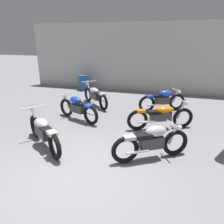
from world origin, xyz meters
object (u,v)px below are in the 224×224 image
at_px(motorcycle_left_row_0, 43,131).
at_px(motorcycle_left_row_1, 78,108).
at_px(motorcycle_right_row_2, 163,100).
at_px(motorcycle_right_row_0, 152,141).
at_px(motorcycle_right_row_1, 161,116).
at_px(oil_drum, 84,83).
at_px(motorcycle_left_row_2, 95,95).

relative_size(motorcycle_left_row_0, motorcycle_left_row_1, 0.97).
height_order(motorcycle_left_row_0, motorcycle_right_row_2, motorcycle_left_row_0).
xyz_separation_m(motorcycle_right_row_0, motorcycle_right_row_1, (0.06, 1.92, -0.01)).
bearing_deg(motorcycle_right_row_0, motorcycle_right_row_1, 88.25).
distance_m(motorcycle_left_row_0, motorcycle_right_row_2, 4.87).
bearing_deg(motorcycle_right_row_1, motorcycle_right_row_0, -91.75).
bearing_deg(motorcycle_right_row_1, oil_drum, 136.47).
height_order(motorcycle_left_row_1, motorcycle_left_row_2, motorcycle_left_row_2).
bearing_deg(oil_drum, motorcycle_left_row_0, -74.87).
height_order(motorcycle_left_row_2, oil_drum, motorcycle_left_row_2).
relative_size(motorcycle_left_row_2, motorcycle_right_row_2, 0.94).
relative_size(motorcycle_right_row_1, motorcycle_right_row_2, 1.14).
distance_m(motorcycle_left_row_1, motorcycle_right_row_0, 3.40).
height_order(motorcycle_left_row_0, oil_drum, motorcycle_left_row_0).
height_order(motorcycle_right_row_0, motorcycle_right_row_2, same).
bearing_deg(motorcycle_left_row_2, motorcycle_right_row_2, 1.42).
relative_size(motorcycle_left_row_2, motorcycle_right_row_1, 0.82).
height_order(motorcycle_right_row_0, oil_drum, motorcycle_right_row_0).
xyz_separation_m(motorcycle_left_row_1, motorcycle_right_row_2, (2.79, 1.92, 0.00)).
relative_size(motorcycle_left_row_0, motorcycle_right_row_2, 1.02).
height_order(motorcycle_left_row_0, motorcycle_left_row_2, same).
bearing_deg(motorcycle_right_row_1, motorcycle_left_row_0, -143.48).
height_order(motorcycle_left_row_0, motorcycle_right_row_0, motorcycle_left_row_0).
relative_size(motorcycle_right_row_1, oil_drum, 2.37).
bearing_deg(oil_drum, motorcycle_right_row_2, -29.09).
height_order(motorcycle_left_row_1, oil_drum, motorcycle_left_row_1).
bearing_deg(motorcycle_right_row_0, motorcycle_left_row_0, -175.83).
relative_size(motorcycle_left_row_1, motorcycle_right_row_2, 1.05).
height_order(motorcycle_left_row_1, motorcycle_right_row_2, same).
xyz_separation_m(motorcycle_left_row_0, motorcycle_right_row_0, (2.81, 0.21, 0.01)).
bearing_deg(motorcycle_left_row_0, motorcycle_right_row_0, 4.17).
xyz_separation_m(motorcycle_left_row_0, motorcycle_right_row_2, (2.77, 4.01, 0.01)).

